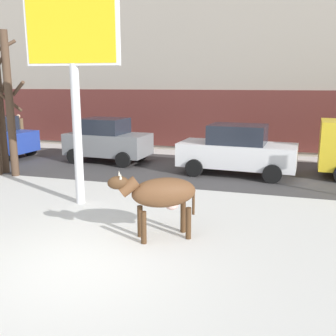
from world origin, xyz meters
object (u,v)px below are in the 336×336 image
object	(u,v)px
billboard	(72,43)
car_grey_hatchback	(107,140)
bare_tree_left_lot	(1,115)
bare_tree_right_lot	(8,99)
car_white_sedan	(237,150)
cow_brown	(161,194)
pedestrian_near_billboard	(20,131)

from	to	relation	value
billboard	car_grey_hatchback	distance (m)	6.77
billboard	car_grey_hatchback	bearing A→B (deg)	107.92
bare_tree_left_lot	bare_tree_right_lot	xyz separation A→B (m)	(0.60, -0.27, 0.59)
bare_tree_left_lot	bare_tree_right_lot	bearing A→B (deg)	-24.53
car_white_sedan	bare_tree_left_lot	world-z (taller)	bare_tree_left_lot
bare_tree_left_lot	bare_tree_right_lot	distance (m)	0.89
cow_brown	car_grey_hatchback	world-z (taller)	car_grey_hatchback
cow_brown	pedestrian_near_billboard	size ratio (longest dim) A/B	1.06
cow_brown	car_white_sedan	distance (m)	6.58
bare_tree_left_lot	pedestrian_near_billboard	bearing A→B (deg)	122.53
cow_brown	pedestrian_near_billboard	world-z (taller)	pedestrian_near_billboard
bare_tree_right_lot	car_grey_hatchback	bearing A→B (deg)	56.75
cow_brown	car_grey_hatchback	bearing A→B (deg)	122.94
bare_tree_left_lot	car_grey_hatchback	bearing A→B (deg)	47.55
billboard	cow_brown	bearing A→B (deg)	-30.68
pedestrian_near_billboard	car_grey_hatchback	bearing A→B (deg)	-19.91
billboard	bare_tree_right_lot	xyz separation A→B (m)	(-3.97, 2.28, -1.54)
car_grey_hatchback	bare_tree_right_lot	world-z (taller)	bare_tree_right_lot
billboard	bare_tree_right_lot	world-z (taller)	billboard
billboard	bare_tree_left_lot	size ratio (longest dim) A/B	1.36
pedestrian_near_billboard	bare_tree_right_lot	xyz separation A→B (m)	(3.94, -5.51, 1.89)
billboard	bare_tree_left_lot	world-z (taller)	billboard
car_grey_hatchback	cow_brown	bearing A→B (deg)	-57.06
billboard	car_white_sedan	xyz separation A→B (m)	(3.78, 4.78, -3.41)
billboard	pedestrian_near_billboard	distance (m)	11.62
cow_brown	car_white_sedan	xyz separation A→B (m)	(0.84, 6.53, -0.09)
cow_brown	bare_tree_left_lot	size ratio (longest dim) A/B	0.45
car_grey_hatchback	car_white_sedan	distance (m)	5.64
car_white_sedan	pedestrian_near_billboard	xyz separation A→B (m)	(-11.69, 3.00, -0.03)
pedestrian_near_billboard	bare_tree_right_lot	bearing A→B (deg)	-54.42
car_white_sedan	bare_tree_left_lot	distance (m)	8.74
car_grey_hatchback	pedestrian_near_billboard	xyz separation A→B (m)	(-6.10, 2.21, -0.05)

